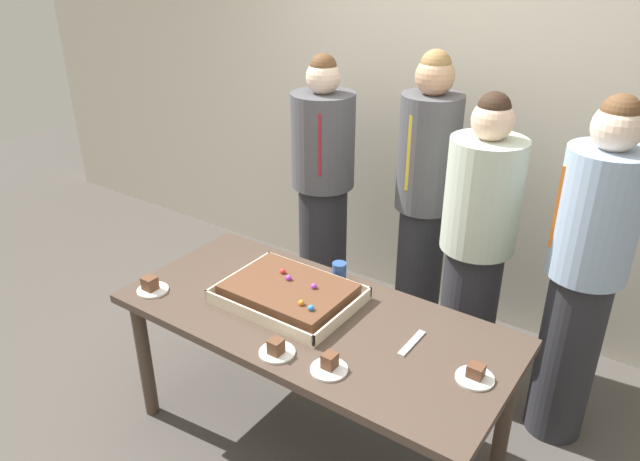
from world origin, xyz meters
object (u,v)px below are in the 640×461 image
(drink_cup_nearest, at_px, (339,272))
(cake_server_utensil, at_px, (412,343))
(person_green_shirt_behind, at_px, (323,191))
(plated_slice_near_left, at_px, (277,350))
(plated_slice_far_left, at_px, (329,365))
(plated_slice_far_right, at_px, (475,375))
(person_serving_front, at_px, (424,203))
(party_table, at_px, (313,333))
(person_far_right_suit, at_px, (476,252))
(plated_slice_near_right, at_px, (151,287))
(sheet_cake, at_px, (289,293))
(person_striped_tie_right, at_px, (584,276))

(drink_cup_nearest, xyz_separation_m, cake_server_utensil, (0.53, -0.25, -0.05))
(cake_server_utensil, distance_m, person_green_shirt_behind, 1.43)
(plated_slice_near_left, height_order, person_green_shirt_behind, person_green_shirt_behind)
(plated_slice_far_left, distance_m, plated_slice_far_right, 0.56)
(drink_cup_nearest, bearing_deg, person_serving_front, 82.97)
(plated_slice_near_left, xyz_separation_m, person_serving_front, (-0.02, 1.37, 0.16))
(party_table, distance_m, drink_cup_nearest, 0.36)
(cake_server_utensil, bearing_deg, plated_slice_far_right, -11.30)
(person_serving_front, distance_m, person_far_right_suit, 0.49)
(plated_slice_near_left, height_order, plated_slice_near_right, plated_slice_near_right)
(party_table, bearing_deg, plated_slice_far_right, 0.86)
(sheet_cake, height_order, plated_slice_far_right, sheet_cake)
(sheet_cake, relative_size, person_striped_tie_right, 0.36)
(person_green_shirt_behind, bearing_deg, plated_slice_far_left, 9.69)
(person_serving_front, bearing_deg, person_striped_tie_right, 83.66)
(plated_slice_far_left, xyz_separation_m, person_far_right_suit, (0.16, 1.07, 0.09))
(plated_slice_near_right, height_order, plated_slice_far_right, plated_slice_near_right)
(sheet_cake, distance_m, plated_slice_far_left, 0.53)
(plated_slice_far_left, bearing_deg, party_table, 135.27)
(plated_slice_far_left, relative_size, cake_server_utensil, 0.75)
(plated_slice_near_left, bearing_deg, person_green_shirt_behind, 117.32)
(drink_cup_nearest, bearing_deg, sheet_cake, -108.28)
(person_serving_front, bearing_deg, party_table, 9.46)
(party_table, bearing_deg, person_green_shirt_behind, 122.64)
(party_table, xyz_separation_m, plated_slice_near_right, (-0.76, -0.27, 0.11))
(party_table, relative_size, drink_cup_nearest, 17.98)
(drink_cup_nearest, relative_size, person_serving_front, 0.06)
(sheet_cake, distance_m, person_green_shirt_behind, 1.06)
(plated_slice_far_right, distance_m, person_striped_tie_right, 0.80)
(plated_slice_far_right, bearing_deg, plated_slice_far_left, -150.49)
(plated_slice_far_right, distance_m, drink_cup_nearest, 0.89)
(party_table, relative_size, person_green_shirt_behind, 1.06)
(plated_slice_far_right, relative_size, person_far_right_suit, 0.09)
(party_table, relative_size, sheet_cake, 2.89)
(cake_server_utensil, bearing_deg, person_far_right_suit, 92.07)
(person_striped_tie_right, distance_m, person_far_right_suit, 0.52)
(person_serving_front, xyz_separation_m, person_green_shirt_behind, (-0.65, -0.07, -0.06))
(plated_slice_far_left, distance_m, person_far_right_suit, 1.09)
(person_serving_front, distance_m, person_striped_tie_right, 0.98)
(plated_slice_near_left, xyz_separation_m, cake_server_utensil, (0.42, 0.38, -0.02))
(plated_slice_near_left, relative_size, drink_cup_nearest, 1.50)
(party_table, height_order, plated_slice_far_left, plated_slice_far_left)
(party_table, relative_size, cake_server_utensil, 8.99)
(person_serving_front, bearing_deg, plated_slice_near_left, 11.19)
(sheet_cake, xyz_separation_m, cake_server_utensil, (0.63, 0.03, -0.04))
(plated_slice_far_left, bearing_deg, plated_slice_far_right, 29.51)
(person_far_right_suit, bearing_deg, plated_slice_near_left, 18.62)
(drink_cup_nearest, height_order, person_serving_front, person_serving_front)
(person_green_shirt_behind, relative_size, person_striped_tie_right, 0.98)
(party_table, xyz_separation_m, person_serving_front, (0.02, 1.06, 0.27))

